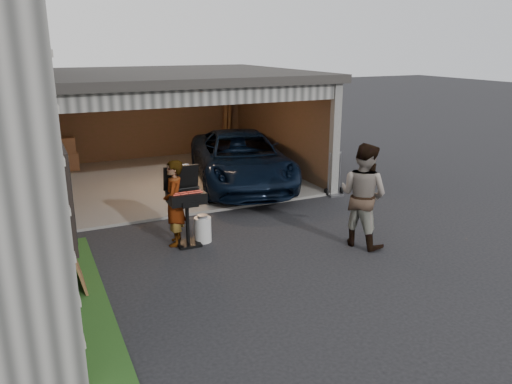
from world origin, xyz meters
TOP-DOWN VIEW (x-y plane):
  - ground at (0.00, 0.00)m, footprint 80.00×80.00m
  - groundcover_strip at (-2.25, -1.00)m, footprint 0.50×8.00m
  - garage at (0.76, 6.79)m, footprint 6.80×6.30m
  - minivan at (2.15, 5.20)m, footprint 3.24×5.19m
  - woman at (-0.50, 2.11)m, footprint 0.57×0.68m
  - man at (2.60, 0.65)m, footprint 1.03×1.14m
  - bbq_grill at (-0.31, 2.00)m, footprint 0.65×0.57m
  - propane_tank at (0.00, 2.01)m, footprint 0.42×0.42m
  - plywood_panel at (-2.34, 1.00)m, footprint 0.22×0.78m
  - hand_truck at (3.91, 3.47)m, footprint 0.45×0.36m

SIDE VIEW (x-z plane):
  - ground at x=0.00m, z-range 0.00..0.00m
  - groundcover_strip at x=-2.25m, z-range 0.00..0.06m
  - hand_truck at x=3.91m, z-range -0.33..0.74m
  - propane_tank at x=0.00m, z-range 0.00..0.48m
  - plywood_panel at x=-2.34m, z-range 0.00..0.86m
  - minivan at x=2.15m, z-range 0.00..1.34m
  - woman at x=-0.50m, z-range 0.00..1.59m
  - bbq_grill at x=-0.31m, z-range 0.13..1.59m
  - man at x=2.60m, z-range 0.00..1.91m
  - garage at x=0.76m, z-range 0.42..3.32m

